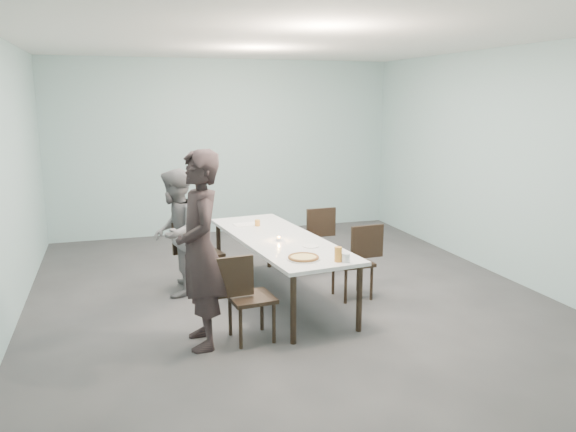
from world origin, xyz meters
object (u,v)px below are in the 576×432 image
object	(u,v)px
amber_tumbler	(257,223)
water_tumbler	(346,258)
chair_far_right	(314,235)
diner_far	(176,233)
beer_glass	(338,254)
chair_near_right	(359,256)
tealight	(279,239)
chair_near_left	(243,292)
diner_near	(200,250)
pizza	(303,258)
table	(279,242)
chair_far_left	(197,249)
side_plate	(311,246)

from	to	relation	value
amber_tumbler	water_tumbler	bearing A→B (deg)	-76.53
chair_far_right	diner_far	xyz separation A→B (m)	(-1.91, -0.39, 0.27)
chair_far_right	water_tumbler	distance (m)	2.16
beer_glass	amber_tumbler	bearing A→B (deg)	101.78
chair_near_right	tealight	xyz separation A→B (m)	(-0.98, 0.06, 0.27)
chair_near_left	diner_near	distance (m)	0.60
pizza	water_tumbler	distance (m)	0.43
diner_far	diner_near	bearing A→B (deg)	20.20
diner_near	tealight	world-z (taller)	diner_near
chair_near_right	diner_far	bearing A→B (deg)	-23.38
amber_tumbler	chair_near_left	bearing A→B (deg)	-108.92
chair_near_left	diner_near	world-z (taller)	diner_near
chair_far_right	beer_glass	size ratio (longest dim) A/B	5.80
chair_near_right	amber_tumbler	xyz separation A→B (m)	(-1.02, 0.88, 0.29)
diner_near	tealight	xyz separation A→B (m)	(1.02, 0.85, -0.18)
diner_near	table	bearing A→B (deg)	132.27
chair_far_left	chair_near_right	distance (m)	2.00
diner_far	amber_tumbler	xyz separation A→B (m)	(1.05, 0.12, 0.02)
beer_glass	amber_tumbler	size ratio (longest dim) A/B	1.88
chair_far_left	tealight	world-z (taller)	chair_far_left
water_tumbler	tealight	bearing A→B (deg)	111.38
diner_far	water_tumbler	world-z (taller)	diner_far
chair_far_right	tealight	xyz separation A→B (m)	(-0.82, -1.09, 0.27)
diner_near	pizza	bearing A→B (deg)	92.32
chair_far_right	chair_far_left	bearing A→B (deg)	7.55
chair_near_left	amber_tumbler	size ratio (longest dim) A/B	10.88
water_tumbler	amber_tumbler	xyz separation A→B (m)	(-0.44, 1.83, -0.01)
chair_far_left	side_plate	xyz separation A→B (m)	(1.08, -1.18, 0.25)
chair_far_left	beer_glass	xyz separation A→B (m)	(1.14, -1.80, 0.32)
chair_near_left	amber_tumbler	xyz separation A→B (m)	(0.58, 1.70, 0.29)
side_plate	diner_near	bearing A→B (deg)	-158.69
chair_near_left	pizza	xyz separation A→B (m)	(0.65, 0.09, 0.27)
water_tumbler	table	bearing A→B (deg)	106.66
chair_far_left	pizza	xyz separation A→B (m)	(0.84, -1.63, 0.27)
pizza	beer_glass	bearing A→B (deg)	-30.09
chair_near_right	diner_near	world-z (taller)	diner_near
tealight	diner_far	bearing A→B (deg)	147.50
chair_near_left	chair_far_left	world-z (taller)	same
chair_far_left	chair_far_right	world-z (taller)	same
side_plate	amber_tumbler	bearing A→B (deg)	104.86
beer_glass	amber_tumbler	xyz separation A→B (m)	(-0.37, 1.78, -0.03)
table	tealight	xyz separation A→B (m)	(-0.05, -0.15, 0.08)
amber_tumbler	pizza	bearing A→B (deg)	-87.62
chair_near_left	side_plate	bearing A→B (deg)	25.91
diner_near	beer_glass	xyz separation A→B (m)	(1.36, -0.12, -0.12)
side_plate	water_tumbler	world-z (taller)	water_tumbler
pizza	side_plate	bearing A→B (deg)	61.71
chair_far_left	beer_glass	size ratio (longest dim) A/B	5.80
chair_far_right	beer_glass	distance (m)	2.14
table	water_tumbler	size ratio (longest dim) A/B	29.83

